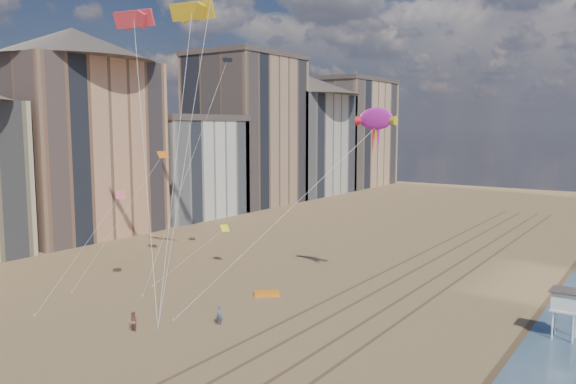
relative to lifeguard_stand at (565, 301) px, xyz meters
The scene contains 8 objects.
tracks 15.00m from the lifeguard_stand, behind, with size 7.68×120.00×0.01m.
buildings 73.35m from the lifeguard_stand, 150.30° to the left, with size 34.72×131.35×29.00m.
lifeguard_stand is the anchor object (origin of this frame).
grounded_kite 24.21m from the lifeguard_stand, behind, with size 2.27×1.44×0.26m, color orange.
show_kite 21.00m from the lifeguard_stand, behind, with size 6.67×8.36×23.75m.
kite_flyer_a 25.23m from the lifeguard_stand, 151.32° to the right, with size 0.58×0.38×1.58m, color #55586D.
kite_flyer_b 31.34m from the lifeguard_stand, 147.53° to the right, with size 0.77×0.60×1.59m, color #99614E.
small_kites 36.56m from the lifeguard_stand, behind, with size 9.74×13.84×18.04m.
Camera 1 is at (23.07, -13.53, 15.18)m, focal length 35.00 mm.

